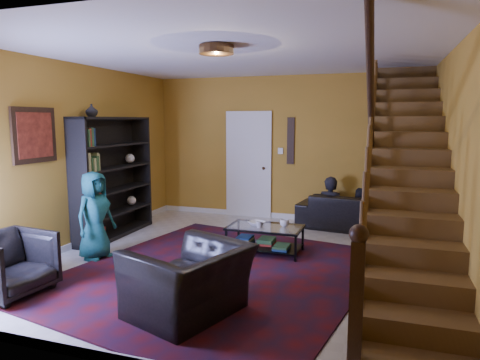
# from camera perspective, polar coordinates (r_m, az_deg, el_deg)

# --- Properties ---
(floor) EXTENTS (5.50, 5.50, 0.00)m
(floor) POSITION_cam_1_polar(r_m,az_deg,el_deg) (6.08, -0.16, -10.71)
(floor) COLOR beige
(floor) RESTS_ON ground
(room) EXTENTS (5.50, 5.50, 5.50)m
(room) POSITION_cam_1_polar(r_m,az_deg,el_deg) (7.72, -6.44, -6.29)
(room) COLOR #BA8329
(room) RESTS_ON ground
(staircase) EXTENTS (0.95, 5.02, 3.18)m
(staircase) POSITION_cam_1_polar(r_m,az_deg,el_deg) (5.49, 21.34, 1.69)
(staircase) COLOR brown
(staircase) RESTS_ON floor
(bookshelf) EXTENTS (0.35, 1.80, 2.00)m
(bookshelf) POSITION_cam_1_polar(r_m,az_deg,el_deg) (7.45, -16.45, 0.08)
(bookshelf) COLOR black
(bookshelf) RESTS_ON floor
(door) EXTENTS (0.82, 0.05, 2.05)m
(door) POSITION_cam_1_polar(r_m,az_deg,el_deg) (8.61, 1.17, 1.84)
(door) COLOR silver
(door) RESTS_ON floor
(framed_picture) EXTENTS (0.04, 0.74, 0.74)m
(framed_picture) POSITION_cam_1_polar(r_m,az_deg,el_deg) (6.33, -25.74, 5.41)
(framed_picture) COLOR maroon
(framed_picture) RESTS_ON room
(wall_hanging) EXTENTS (0.14, 0.03, 0.90)m
(wall_hanging) POSITION_cam_1_polar(r_m,az_deg,el_deg) (8.37, 6.78, 5.21)
(wall_hanging) COLOR black
(wall_hanging) RESTS_ON room
(ceiling_fixture) EXTENTS (0.40, 0.40, 0.10)m
(ceiling_fixture) POSITION_cam_1_polar(r_m,az_deg,el_deg) (5.06, -3.17, 16.96)
(ceiling_fixture) COLOR #3F2814
(ceiling_fixture) RESTS_ON room
(rug) EXTENTS (4.21, 4.61, 0.02)m
(rug) POSITION_cam_1_polar(r_m,az_deg,el_deg) (5.60, -3.05, -12.28)
(rug) COLOR #460C10
(rug) RESTS_ON floor
(sofa) EXTENTS (2.24, 1.12, 0.63)m
(sofa) POSITION_cam_1_polar(r_m,az_deg,el_deg) (7.94, 15.61, -4.20)
(sofa) COLOR black
(sofa) RESTS_ON floor
(armchair_left) EXTENTS (0.86, 0.84, 0.71)m
(armchair_left) POSITION_cam_1_polar(r_m,az_deg,el_deg) (5.49, -28.26, -9.88)
(armchair_left) COLOR black
(armchair_left) RESTS_ON floor
(armchair_right) EXTENTS (1.27, 1.35, 0.71)m
(armchair_right) POSITION_cam_1_polar(r_m,az_deg,el_deg) (4.40, -6.82, -13.29)
(armchair_right) COLOR black
(armchair_right) RESTS_ON floor
(person_adult_a) EXTENTS (0.54, 0.39, 1.39)m
(person_adult_a) POSITION_cam_1_polar(r_m,az_deg,el_deg) (8.04, 11.88, -4.43)
(person_adult_a) COLOR black
(person_adult_a) RESTS_ON sofa
(person_adult_b) EXTENTS (0.59, 0.46, 1.20)m
(person_adult_b) POSITION_cam_1_polar(r_m,az_deg,el_deg) (8.02, 15.59, -5.27)
(person_adult_b) COLOR black
(person_adult_b) RESTS_ON sofa
(person_child) EXTENTS (0.52, 0.68, 1.25)m
(person_child) POSITION_cam_1_polar(r_m,az_deg,el_deg) (6.34, -18.79, -4.51)
(person_child) COLOR #1A5B63
(person_child) RESTS_ON armchair_left
(coffee_table) EXTENTS (1.08, 0.64, 0.41)m
(coffee_table) POSITION_cam_1_polar(r_m,az_deg,el_deg) (6.34, 3.38, -7.73)
(coffee_table) COLOR black
(coffee_table) RESTS_ON floor
(cup_a) EXTENTS (0.16, 0.16, 0.10)m
(cup_a) POSITION_cam_1_polar(r_m,az_deg,el_deg) (6.29, 5.95, -5.73)
(cup_a) COLOR #999999
(cup_a) RESTS_ON coffee_table
(cup_b) EXTENTS (0.11, 0.11, 0.10)m
(cup_b) POSITION_cam_1_polar(r_m,az_deg,el_deg) (6.20, 2.59, -5.94)
(cup_b) COLOR #999999
(cup_b) RESTS_ON coffee_table
(bowl) EXTENTS (0.30, 0.30, 0.06)m
(bowl) POSITION_cam_1_polar(r_m,az_deg,el_deg) (6.34, 2.25, -5.80)
(bowl) COLOR #999999
(bowl) RESTS_ON coffee_table
(vase) EXTENTS (0.18, 0.18, 0.19)m
(vase) POSITION_cam_1_polar(r_m,az_deg,el_deg) (6.99, -19.18, 8.76)
(vase) COLOR #999999
(vase) RESTS_ON bookshelf
(popcorn_bucket) EXTENTS (0.17, 0.17, 0.15)m
(popcorn_bucket) POSITION_cam_1_polar(r_m,az_deg,el_deg) (5.55, -6.20, -11.54)
(popcorn_bucket) COLOR red
(popcorn_bucket) RESTS_ON rug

